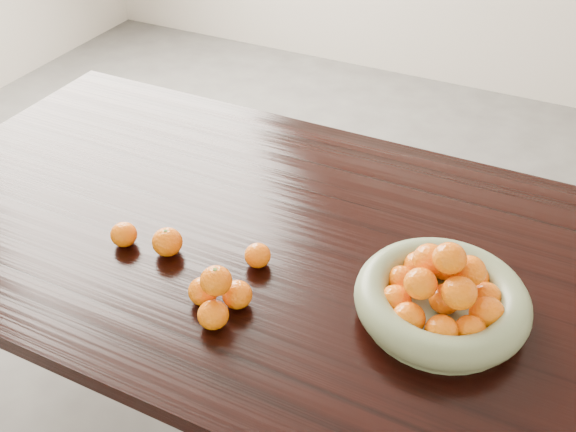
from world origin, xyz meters
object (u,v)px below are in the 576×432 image
at_px(fruit_bowl, 442,297).
at_px(orange_pyramid, 217,295).
at_px(dining_table, 299,271).
at_px(loose_orange_0, 167,242).

relative_size(fruit_bowl, orange_pyramid, 2.65).
distance_m(dining_table, loose_orange_0, 0.31).
height_order(fruit_bowl, orange_pyramid, fruit_bowl).
xyz_separation_m(dining_table, fruit_bowl, (0.34, -0.08, 0.13)).
relative_size(orange_pyramid, loose_orange_0, 1.91).
relative_size(dining_table, loose_orange_0, 30.12).
distance_m(fruit_bowl, loose_orange_0, 0.59).
height_order(dining_table, fruit_bowl, fruit_bowl).
bearing_deg(fruit_bowl, dining_table, 166.97).
relative_size(dining_table, fruit_bowl, 5.94).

